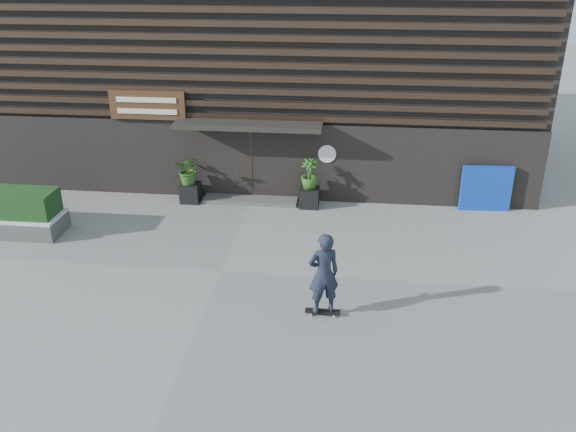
# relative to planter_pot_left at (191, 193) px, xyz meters

# --- Properties ---
(ground) EXTENTS (80.00, 80.00, 0.00)m
(ground) POSITION_rel_planter_pot_left_xyz_m (1.90, -4.40, -0.30)
(ground) COLOR gray
(ground) RESTS_ON ground
(entrance_step) EXTENTS (3.00, 0.80, 0.12)m
(entrance_step) POSITION_rel_planter_pot_left_xyz_m (1.90, 0.20, -0.24)
(entrance_step) COLOR #4E4E4B
(entrance_step) RESTS_ON ground
(planter_pot_left) EXTENTS (0.60, 0.60, 0.60)m
(planter_pot_left) POSITION_rel_planter_pot_left_xyz_m (0.00, 0.00, 0.00)
(planter_pot_left) COLOR black
(planter_pot_left) RESTS_ON ground
(bamboo_left) EXTENTS (0.86, 0.75, 0.96)m
(bamboo_left) POSITION_rel_planter_pot_left_xyz_m (0.00, 0.00, 0.78)
(bamboo_left) COLOR #2D591E
(bamboo_left) RESTS_ON planter_pot_left
(planter_pot_right) EXTENTS (0.60, 0.60, 0.60)m
(planter_pot_right) POSITION_rel_planter_pot_left_xyz_m (3.80, 0.00, 0.00)
(planter_pot_right) COLOR black
(planter_pot_right) RESTS_ON ground
(bamboo_right) EXTENTS (0.54, 0.54, 0.96)m
(bamboo_right) POSITION_rel_planter_pot_left_xyz_m (3.80, 0.00, 0.78)
(bamboo_right) COLOR #2D591E
(bamboo_right) RESTS_ON planter_pot_right
(raised_bed) EXTENTS (3.50, 1.20, 0.50)m
(raised_bed) POSITION_rel_planter_pot_left_xyz_m (-4.79, -2.79, -0.05)
(raised_bed) COLOR #484845
(raised_bed) RESTS_ON ground
(snow_layer) EXTENTS (3.50, 1.20, 0.08)m
(snow_layer) POSITION_rel_planter_pot_left_xyz_m (-4.79, -2.79, 0.24)
(snow_layer) COLOR silver
(snow_layer) RESTS_ON raised_bed
(blue_tarp) EXTENTS (1.54, 0.22, 1.44)m
(blue_tarp) POSITION_rel_planter_pot_left_xyz_m (9.20, 0.30, 0.42)
(blue_tarp) COLOR #0D36B2
(blue_tarp) RESTS_ON ground
(building) EXTENTS (18.00, 11.00, 8.00)m
(building) POSITION_rel_planter_pot_left_xyz_m (1.90, 5.56, 3.69)
(building) COLOR black
(building) RESTS_ON ground
(skateboarder) EXTENTS (0.81, 0.67, 2.00)m
(skateboarder) POSITION_rel_planter_pot_left_xyz_m (4.58, -6.08, 0.74)
(skateboarder) COLOR black
(skateboarder) RESTS_ON ground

